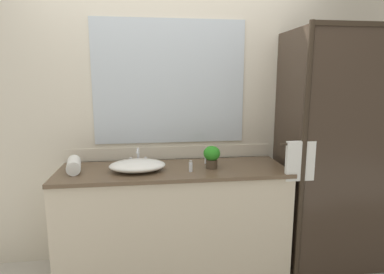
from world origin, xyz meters
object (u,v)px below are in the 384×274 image
(sink_basin, at_px, (137,166))
(potted_plant, at_px, (212,156))
(faucet, at_px, (138,159))
(rolled_towel_near_edge, at_px, (74,165))
(amenity_bottle_body_wash, at_px, (191,166))
(amenity_bottle_shampoo, at_px, (206,158))

(sink_basin, xyz_separation_m, potted_plant, (0.58, 0.00, 0.06))
(faucet, xyz_separation_m, potted_plant, (0.58, -0.18, 0.05))
(potted_plant, bearing_deg, rolled_towel_near_edge, 177.67)
(amenity_bottle_body_wash, xyz_separation_m, amenity_bottle_shampoo, (0.16, 0.23, 0.01))
(sink_basin, distance_m, amenity_bottle_body_wash, 0.41)
(potted_plant, height_order, amenity_bottle_shampoo, potted_plant)
(sink_basin, relative_size, amenity_bottle_shampoo, 4.34)
(potted_plant, xyz_separation_m, amenity_bottle_shampoo, (-0.02, 0.15, -0.05))
(faucet, height_order, amenity_bottle_shampoo, faucet)
(amenity_bottle_shampoo, bearing_deg, sink_basin, -165.23)
(potted_plant, bearing_deg, sink_basin, -180.00)
(rolled_towel_near_edge, bearing_deg, sink_basin, -5.15)
(sink_basin, distance_m, potted_plant, 0.59)
(faucet, bearing_deg, sink_basin, -90.00)
(rolled_towel_near_edge, bearing_deg, amenity_bottle_body_wash, -7.76)
(sink_basin, relative_size, faucet, 2.55)
(faucet, xyz_separation_m, rolled_towel_near_edge, (-0.48, -0.14, 0.00))
(sink_basin, height_order, rolled_towel_near_edge, rolled_towel_near_edge)
(amenity_bottle_body_wash, distance_m, amenity_bottle_shampoo, 0.28)
(sink_basin, bearing_deg, amenity_bottle_body_wash, -10.83)
(amenity_bottle_shampoo, height_order, rolled_towel_near_edge, rolled_towel_near_edge)
(sink_basin, xyz_separation_m, rolled_towel_near_edge, (-0.48, 0.04, 0.01))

